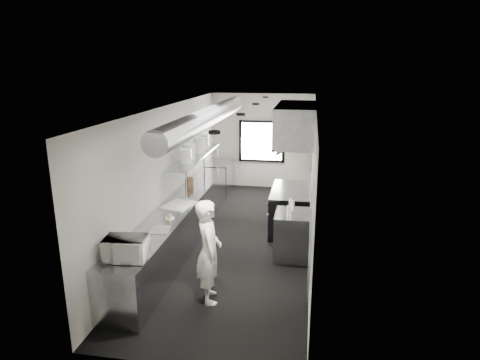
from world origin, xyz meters
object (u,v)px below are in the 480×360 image
at_px(squeeze_bottle_a, 291,215).
at_px(squeeze_bottle_c, 289,209).
at_px(cutting_board, 178,205).
at_px(knife_block, 189,183).
at_px(microwave, 126,248).
at_px(plate_stack_c, 199,145).
at_px(pass_shelf, 196,157).
at_px(squeeze_bottle_b, 288,211).
at_px(small_plate, 170,218).
at_px(prep_counter, 180,224).
at_px(plate_stack_d, 204,142).
at_px(range, 290,210).
at_px(plate_stack_a, 186,156).
at_px(line_cook, 209,251).
at_px(squeeze_bottle_e, 290,203).
at_px(deli_tub_b, 128,239).
at_px(plate_stack_b, 189,152).
at_px(squeeze_bottle_d, 293,205).
at_px(exhaust_hood, 296,124).
at_px(far_work_table, 219,177).
at_px(bottle_station, 292,235).

bearing_deg(squeeze_bottle_a, squeeze_bottle_c, 100.43).
relative_size(cutting_board, knife_block, 3.05).
relative_size(microwave, plate_stack_c, 1.56).
bearing_deg(pass_shelf, squeeze_bottle_b, -39.49).
xyz_separation_m(microwave, small_plate, (0.07, 1.66, -0.16)).
relative_size(prep_counter, plate_stack_d, 16.80).
relative_size(range, plate_stack_a, 5.25).
bearing_deg(cutting_board, small_plate, -84.72).
bearing_deg(microwave, line_cook, 22.96).
relative_size(microwave, plate_stack_a, 1.83).
distance_m(cutting_board, plate_stack_a, 1.16).
bearing_deg(squeeze_bottle_e, deli_tub_b, -138.89).
relative_size(squeeze_bottle_b, squeeze_bottle_c, 1.07).
xyz_separation_m(cutting_board, plate_stack_b, (-0.11, 1.22, 0.83)).
bearing_deg(plate_stack_c, small_plate, -86.87).
bearing_deg(squeeze_bottle_d, small_plate, -158.67).
bearing_deg(pass_shelf, plate_stack_d, 89.08).
bearing_deg(exhaust_hood, plate_stack_c, 164.93).
distance_m(squeeze_bottle_a, squeeze_bottle_d, 0.52).
xyz_separation_m(pass_shelf, cutting_board, (0.08, -1.64, -0.62)).
distance_m(far_work_table, squeeze_bottle_d, 4.40).
height_order(deli_tub_b, cutting_board, deli_tub_b).
height_order(far_work_table, knife_block, knife_block).
bearing_deg(microwave, range, 53.67).
bearing_deg(plate_stack_a, plate_stack_d, 89.66).
height_order(line_cook, squeeze_bottle_e, line_cook).
height_order(range, microwave, microwave).
height_order(prep_counter, range, range).
relative_size(prep_counter, line_cook, 3.61).
xyz_separation_m(microwave, plate_stack_d, (-0.06, 4.80, 0.68)).
height_order(deli_tub_b, plate_stack_c, plate_stack_c).
bearing_deg(plate_stack_d, cutting_board, -88.40).
bearing_deg(squeeze_bottle_e, small_plate, -154.96).
relative_size(line_cook, squeeze_bottle_b, 9.34).
relative_size(range, squeeze_bottle_e, 9.07).
xyz_separation_m(exhaust_hood, plate_stack_d, (-2.28, 1.06, -0.64)).
relative_size(microwave, knife_block, 2.62).
height_order(range, squeeze_bottle_d, squeeze_bottle_d).
xyz_separation_m(pass_shelf, bottle_station, (2.34, -1.70, -1.09)).
height_order(pass_shelf, plate_stack_a, plate_stack_a).
distance_m(plate_stack_b, squeeze_bottle_d, 2.71).
relative_size(pass_shelf, plate_stack_a, 9.85).
height_order(small_plate, cutting_board, cutting_board).
bearing_deg(prep_counter, microwave, -89.26).
xyz_separation_m(pass_shelf, knife_block, (-0.07, -0.36, -0.53)).
bearing_deg(plate_stack_d, pass_shelf, -90.92).
relative_size(knife_block, squeeze_bottle_a, 1.27).
relative_size(knife_block, squeeze_bottle_d, 1.11).
xyz_separation_m(deli_tub_b, plate_stack_d, (0.16, 4.25, 0.79)).
xyz_separation_m(range, knife_block, (-2.30, -0.06, 0.54)).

